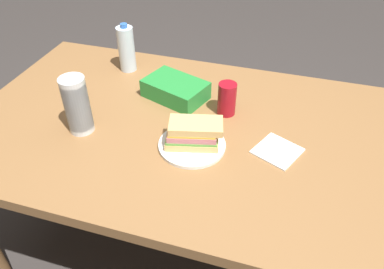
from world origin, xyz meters
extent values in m
plane|color=#383330|center=(0.00, 0.00, 0.00)|extent=(8.00, 8.00, 0.00)
cube|color=olive|center=(0.00, 0.00, 0.71)|extent=(1.57, 0.94, 0.04)
cylinder|color=brown|center=(-0.70, 0.39, 0.35)|extent=(0.07, 0.07, 0.69)
cylinder|color=brown|center=(0.70, 0.39, 0.35)|extent=(0.07, 0.07, 0.69)
cylinder|color=white|center=(0.05, -0.10, 0.74)|extent=(0.22, 0.22, 0.01)
cube|color=#DBB26B|center=(0.05, -0.10, 0.76)|extent=(0.19, 0.13, 0.02)
cube|color=#599E3F|center=(0.05, -0.10, 0.77)|extent=(0.18, 0.12, 0.01)
cube|color=#C6727A|center=(0.05, -0.10, 0.79)|extent=(0.17, 0.12, 0.02)
cube|color=yellow|center=(0.05, -0.10, 0.80)|extent=(0.16, 0.11, 0.01)
cube|color=#DBB26B|center=(0.06, -0.09, 0.81)|extent=(0.19, 0.13, 0.02)
cylinder|color=maroon|center=(0.11, 0.12, 0.79)|extent=(0.07, 0.07, 0.12)
cube|color=#268C38|center=(-0.10, 0.16, 0.77)|extent=(0.27, 0.22, 0.07)
cylinder|color=silver|center=(-0.36, 0.31, 0.83)|extent=(0.07, 0.07, 0.19)
cylinder|color=blue|center=(-0.36, 0.31, 0.93)|extent=(0.03, 0.03, 0.02)
cylinder|color=silver|center=(-0.34, -0.12, 0.78)|extent=(0.08, 0.08, 0.09)
cylinder|color=silver|center=(-0.34, -0.12, 0.80)|extent=(0.08, 0.08, 0.09)
cylinder|color=silver|center=(-0.34, -0.12, 0.82)|extent=(0.08, 0.08, 0.09)
cylinder|color=silver|center=(-0.34, -0.12, 0.83)|extent=(0.08, 0.08, 0.09)
cylinder|color=silver|center=(-0.34, -0.12, 0.85)|extent=(0.08, 0.08, 0.09)
cylinder|color=silver|center=(-0.34, -0.12, 0.87)|extent=(0.08, 0.08, 0.09)
cylinder|color=silver|center=(-0.34, -0.12, 0.89)|extent=(0.08, 0.08, 0.09)
cube|color=white|center=(0.32, -0.04, 0.74)|extent=(0.17, 0.17, 0.01)
camera|label=1|loc=(0.32, -0.98, 1.54)|focal=35.02mm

